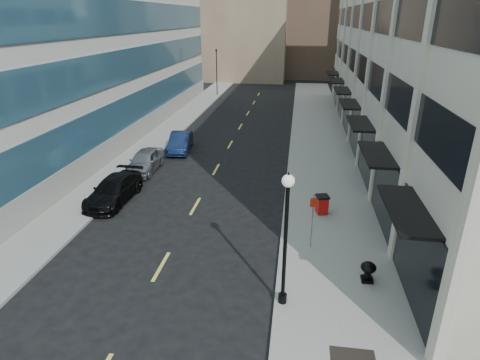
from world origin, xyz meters
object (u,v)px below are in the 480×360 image
(car_silver_sedan, at_px, (145,161))
(car_blue_sedan, at_px, (180,142))
(sign_post, at_px, (313,214))
(urn_planter, at_px, (368,270))
(trash_bin, at_px, (322,204))
(car_black_pickup, at_px, (114,190))
(lamppost, at_px, (286,230))
(traffic_signal, at_px, (216,52))

(car_silver_sedan, height_order, car_blue_sedan, car_silver_sedan)
(sign_post, height_order, urn_planter, sign_post)
(car_silver_sedan, distance_m, trash_bin, 12.91)
(car_black_pickup, xyz_separation_m, lamppost, (10.10, -7.77, 2.51))
(car_blue_sedan, bearing_deg, car_black_pickup, -104.41)
(sign_post, bearing_deg, car_silver_sedan, 130.26)
(car_silver_sedan, height_order, sign_post, sign_post)
(traffic_signal, xyz_separation_m, trash_bin, (12.55, -34.14, -5.01))
(car_blue_sedan, distance_m, lamppost, 19.81)
(car_black_pickup, height_order, trash_bin, car_black_pickup)
(traffic_signal, distance_m, trash_bin, 36.72)
(traffic_signal, distance_m, car_blue_sedan, 24.84)
(car_blue_sedan, height_order, trash_bin, car_blue_sedan)
(trash_bin, bearing_deg, car_black_pickup, 164.48)
(sign_post, bearing_deg, traffic_signal, 95.66)
(car_silver_sedan, distance_m, urn_planter, 17.32)
(car_black_pickup, relative_size, car_silver_sedan, 1.10)
(traffic_signal, bearing_deg, car_silver_sedan, -88.62)
(lamppost, bearing_deg, car_blue_sedan, 117.06)
(urn_planter, bearing_deg, sign_post, 134.50)
(car_black_pickup, xyz_separation_m, sign_post, (11.20, -3.74, 1.14))
(car_blue_sedan, xyz_separation_m, urn_planter, (12.25, -15.72, -0.06))
(trash_bin, height_order, lamppost, lamppost)
(traffic_signal, distance_m, urn_planter, 42.70)
(traffic_signal, distance_m, car_black_pickup, 34.37)
(lamppost, xyz_separation_m, urn_planter, (3.30, 1.78, -2.55))
(trash_bin, bearing_deg, traffic_signal, 95.33)
(traffic_signal, bearing_deg, car_blue_sedan, -85.62)
(car_black_pickup, relative_size, sign_post, 1.82)
(car_silver_sedan, bearing_deg, lamppost, -52.11)
(trash_bin, bearing_deg, car_silver_sedan, 141.79)
(trash_bin, distance_m, sign_post, 3.83)
(car_black_pickup, height_order, sign_post, sign_post)
(traffic_signal, xyz_separation_m, urn_planter, (14.10, -39.98, -5.05))
(urn_planter, bearing_deg, trash_bin, 104.89)
(car_black_pickup, height_order, lamppost, lamppost)
(trash_bin, relative_size, urn_planter, 1.22)
(car_silver_sedan, bearing_deg, car_blue_sedan, 75.82)
(traffic_signal, xyz_separation_m, lamppost, (10.80, -41.77, -2.50))
(traffic_signal, relative_size, trash_bin, 6.75)
(traffic_signal, distance_m, lamppost, 43.21)
(car_silver_sedan, height_order, urn_planter, car_silver_sedan)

